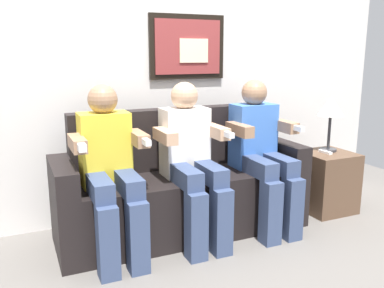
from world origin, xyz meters
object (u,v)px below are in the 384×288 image
person_in_middle (192,157)px  person_on_right (261,150)px  side_table_right (326,182)px  table_lamp (331,109)px  spare_remote_on_table (325,152)px  couch (182,191)px  person_on_left (110,166)px

person_in_middle → person_on_right: 0.56m
side_table_right → table_lamp: table_lamp is taller
spare_remote_on_table → side_table_right: bearing=4.7°
couch → side_table_right: 1.27m
person_in_middle → person_on_left: bearing=-180.0°
person_in_middle → side_table_right: 1.31m
couch → person_on_right: person_on_right is taller
table_lamp → person_on_left: bearing=-176.6°
side_table_right → spare_remote_on_table: bearing=-175.3°
spare_remote_on_table → couch: bearing=174.9°
person_in_middle → table_lamp: size_ratio=2.41×
spare_remote_on_table → person_on_right: bearing=-175.0°
person_on_right → side_table_right: 0.78m
person_on_right → side_table_right: (0.70, 0.06, -0.36)m
couch → side_table_right: size_ratio=3.65×
couch → side_table_right: bearing=-4.8°
couch → table_lamp: 1.41m
side_table_right → table_lamp: size_ratio=1.09×
side_table_right → person_on_right: bearing=-175.0°
person_on_left → side_table_right: person_on_left is taller
person_on_left → table_lamp: size_ratio=2.41×
couch → person_in_middle: size_ratio=1.64×
couch → person_on_right: (0.57, -0.17, 0.29)m
person_on_left → spare_remote_on_table: (1.79, 0.06, -0.10)m
person_on_left → table_lamp: person_on_left is taller
couch → person_on_right: size_ratio=1.64×
side_table_right → person_in_middle: bearing=-177.2°
person_on_right → table_lamp: (0.74, 0.11, 0.25)m
person_on_left → person_on_right: size_ratio=1.00×
person_on_left → spare_remote_on_table: bearing=1.9°
spare_remote_on_table → table_lamp: bearing=35.0°
person_in_middle → side_table_right: bearing=2.8°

